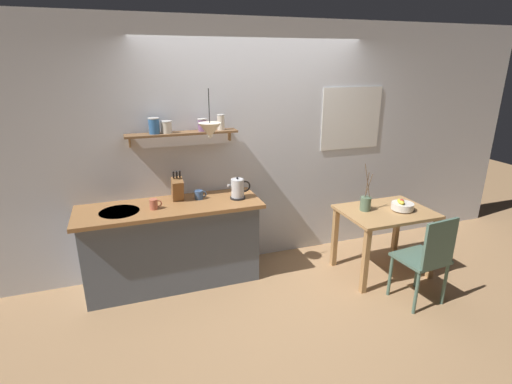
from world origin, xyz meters
The scene contains 13 objects.
ground_plane centered at (0.00, 0.00, 0.00)m, with size 14.00×14.00×0.00m, color #A87F56.
back_wall centered at (0.21, 0.65, 1.35)m, with size 6.80×0.11×2.70m.
kitchen_counter centered at (-1.00, 0.32, 0.46)m, with size 1.83×0.63×0.90m.
wall_shelf centered at (-0.82, 0.49, 1.62)m, with size 1.12×0.20×0.29m.
dining_table centered at (1.23, -0.22, 0.62)m, with size 0.95×0.70×0.74m.
dining_chair_near centered at (1.23, -0.87, 0.52)m, with size 0.46×0.44×0.93m.
fruit_bowl centered at (1.38, -0.27, 0.79)m, with size 0.23×0.23×0.13m.
twig_vase centered at (1.01, -0.14, 0.82)m, with size 0.11×0.11×0.52m.
electric_kettle centered at (-0.30, 0.26, 1.00)m, with size 0.25×0.16×0.23m.
knife_block centered at (-0.90, 0.40, 1.03)m, with size 0.11×0.19×0.32m.
coffee_mug_by_sink centered at (-1.16, 0.23, 0.95)m, with size 0.12×0.08×0.10m.
coffee_mug_spare centered at (-0.69, 0.38, 0.94)m, with size 0.13×0.09×0.09m.
pendant_lamp centered at (-0.59, 0.16, 1.65)m, with size 0.22×0.22×0.46m.
Camera 1 is at (-1.38, -3.42, 2.28)m, focal length 27.17 mm.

